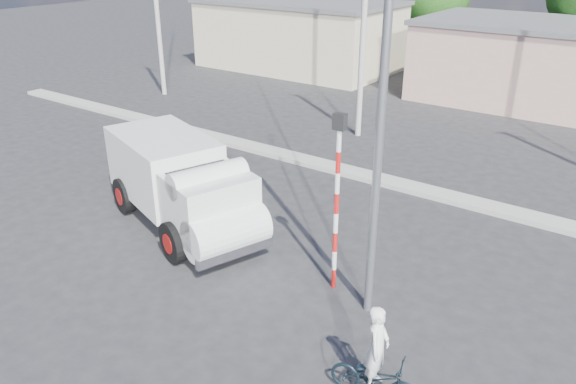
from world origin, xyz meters
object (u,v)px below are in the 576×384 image
Objects in this scene: cyclist at (376,361)px; streetlight at (375,95)px; truck at (182,184)px; traffic_pole at (337,190)px; bicycle at (375,378)px.

streetlight is at bearing 22.40° from cyclist.
cyclist is at bearing -0.76° from truck.
truck is 1.48× the size of traffic_pole.
bicycle is at bearing -0.76° from truck.
traffic_pole is (-2.48, 2.63, 2.15)m from bicycle.
bicycle is at bearing -56.53° from streetlight.
bicycle is (7.63, -2.75, -0.95)m from truck.
bicycle is 0.39× the size of traffic_pole.
cyclist is 0.19× the size of streetlight.
streetlight is (-1.54, 2.33, 4.52)m from bicycle.
bicycle is 5.32m from streetlight.
traffic_pole is at bearing 162.27° from streetlight.
truck is 0.72× the size of streetlight.
bicycle is 0.40m from cyclist.
cyclist is (0.00, 0.00, 0.40)m from bicycle.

